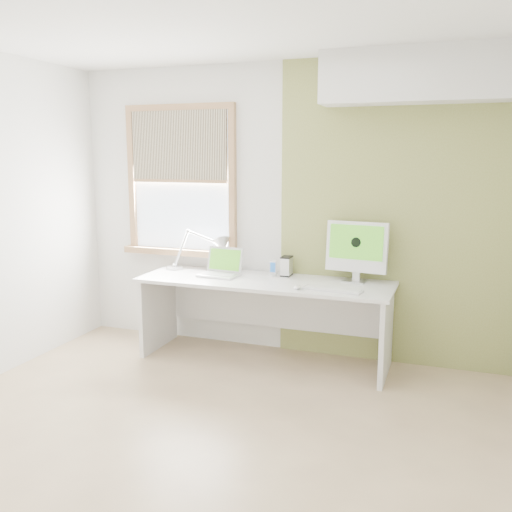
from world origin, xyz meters
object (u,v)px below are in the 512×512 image
at_px(laptop, 221,268).
at_px(external_drive, 287,266).
at_px(desk_lamp, 214,249).
at_px(imac, 357,248).
at_px(desk, 266,300).

height_order(laptop, external_drive, laptop).
xyz_separation_m(desk_lamp, laptop, (0.16, -0.19, -0.14)).
xyz_separation_m(desk_lamp, external_drive, (0.72, -0.02, -0.11)).
xyz_separation_m(laptop, external_drive, (0.56, 0.17, 0.03)).
height_order(external_drive, imac, imac).
relative_size(desk_lamp, imac, 1.30).
distance_m(desk, laptop, 0.50).
relative_size(desk, external_drive, 12.56).
distance_m(desk_lamp, external_drive, 0.73).
xyz_separation_m(desk_lamp, imac, (1.34, -0.04, 0.09)).
height_order(desk, external_drive, external_drive).
bearing_deg(external_drive, desk, -126.36).
distance_m(desk_lamp, laptop, 0.29).
bearing_deg(desk, laptop, 179.80).
bearing_deg(laptop, desk, -0.20).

